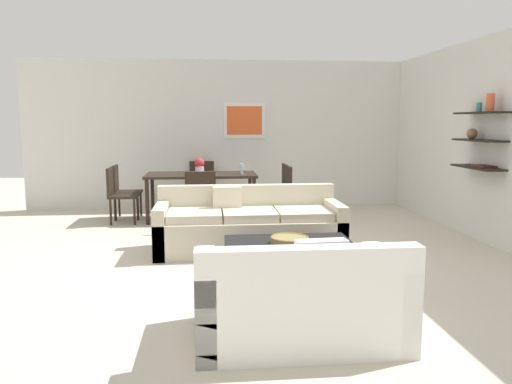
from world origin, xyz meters
TOP-DOWN VIEW (x-y plane):
  - ground_plane at (0.00, 0.00)m, footprint 18.00×18.00m
  - back_wall_unit at (0.30, 3.53)m, footprint 8.40×0.09m
  - right_wall_shelf_unit at (3.03, 0.60)m, footprint 0.34×8.20m
  - sofa_beige at (-0.13, 0.34)m, footprint 2.27×0.90m
  - loveseat_white at (0.03, -2.24)m, footprint 1.50×0.90m
  - coffee_table at (0.19, -0.91)m, footprint 1.28×0.92m
  - decorative_bowl at (0.18, -0.91)m, footprint 0.38×0.38m
  - dining_table at (-0.73, 2.40)m, footprint 1.78×0.88m
  - dining_chair_right_near at (0.57, 2.21)m, footprint 0.44×0.44m
  - dining_chair_left_far at (-2.03, 2.60)m, footprint 0.44×0.44m
  - dining_chair_foot at (-0.73, 1.56)m, footprint 0.44×0.44m
  - dining_chair_right_far at (0.57, 2.60)m, footprint 0.44×0.44m
  - dining_chair_head at (-0.73, 3.25)m, footprint 0.44×0.44m
  - dining_chair_left_near at (-2.03, 2.21)m, footprint 0.44×0.44m
  - wine_glass_foot at (-0.73, 2.02)m, footprint 0.07×0.07m
  - wine_glass_right_far at (-0.07, 2.51)m, footprint 0.08×0.08m
  - wine_glass_right_near at (-0.07, 2.30)m, footprint 0.07×0.07m
  - centerpiece_vase at (-0.76, 2.35)m, footprint 0.16×0.16m

SIDE VIEW (x-z plane):
  - ground_plane at x=0.00m, z-range 0.00..0.00m
  - coffee_table at x=0.19m, z-range 0.00..0.38m
  - sofa_beige at x=-0.13m, z-range -0.10..0.68m
  - loveseat_white at x=0.03m, z-range -0.10..0.68m
  - decorative_bowl at x=0.18m, z-range 0.38..0.46m
  - dining_chair_right_near at x=0.57m, z-range 0.06..0.94m
  - dining_chair_left_far at x=-2.03m, z-range 0.06..0.94m
  - dining_chair_foot at x=-0.73m, z-range 0.06..0.94m
  - dining_chair_right_far at x=0.57m, z-range 0.06..0.94m
  - dining_chair_head at x=-0.73m, z-range 0.06..0.94m
  - dining_chair_left_near at x=-2.03m, z-range 0.06..0.94m
  - dining_table at x=-0.73m, z-range 0.30..1.05m
  - wine_glass_right_far at x=-0.07m, z-range 0.78..0.93m
  - wine_glass_foot at x=-0.73m, z-range 0.78..0.93m
  - wine_glass_right_near at x=-0.07m, z-range 0.79..0.95m
  - centerpiece_vase at x=-0.76m, z-range 0.76..1.02m
  - right_wall_shelf_unit at x=3.03m, z-range 0.00..2.70m
  - back_wall_unit at x=0.30m, z-range 0.00..2.70m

